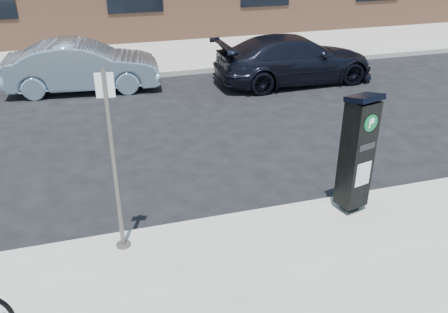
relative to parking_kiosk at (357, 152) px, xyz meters
name	(u,v)px	position (x,y,z in m)	size (l,w,h in m)	color
ground	(237,222)	(-1.77, 0.35, -1.15)	(120.00, 120.00, 0.00)	black
sidewalk_far	(132,34)	(-1.77, 14.35, -1.07)	(60.00, 12.00, 0.15)	gray
curb_near	(238,219)	(-1.77, 0.33, -1.07)	(60.00, 0.12, 0.16)	#9E9B93
curb_far	(156,75)	(-1.77, 8.37, -1.07)	(60.00, 0.12, 0.16)	#9E9B93
parking_kiosk	(357,152)	(0.00, 0.00, 0.00)	(0.53, 0.49, 1.94)	black
sign_pole	(114,166)	(-3.56, 0.05, 0.28)	(0.23, 0.21, 2.57)	#5D5952
car_silver	(83,66)	(-3.85, 7.75, -0.47)	(1.44, 4.13, 1.36)	#94A9BC
car_dark	(295,59)	(2.04, 6.76, -0.47)	(1.90, 4.66, 1.35)	black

